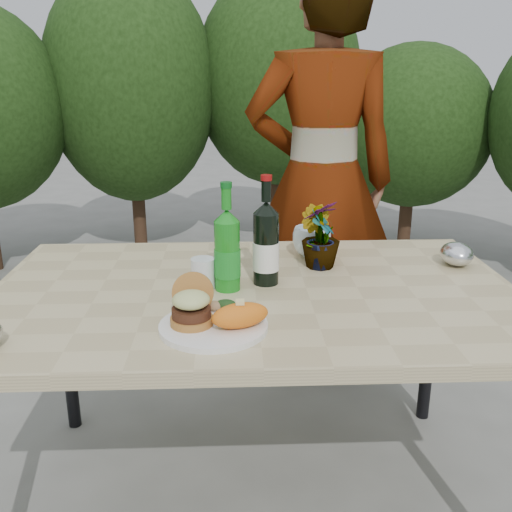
{
  "coord_description": "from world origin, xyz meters",
  "views": [
    {
      "loc": [
        -0.07,
        -1.61,
        1.38
      ],
      "look_at": [
        0.0,
        -0.08,
        0.88
      ],
      "focal_mm": 40.0,
      "sensor_mm": 36.0,
      "label": 1
    }
  ],
  "objects_px": {
    "wine_bottle": "(266,245)",
    "dinner_plate": "(214,326)",
    "person": "(321,182)",
    "patio_table": "(255,306)"
  },
  "relations": [
    {
      "from": "wine_bottle",
      "to": "dinner_plate",
      "type": "bearing_deg",
      "value": -100.79
    },
    {
      "from": "dinner_plate",
      "to": "person",
      "type": "relative_size",
      "value": 0.15
    },
    {
      "from": "dinner_plate",
      "to": "wine_bottle",
      "type": "distance_m",
      "value": 0.38
    },
    {
      "from": "dinner_plate",
      "to": "patio_table",
      "type": "bearing_deg",
      "value": 67.36
    },
    {
      "from": "patio_table",
      "to": "dinner_plate",
      "type": "relative_size",
      "value": 5.71
    },
    {
      "from": "dinner_plate",
      "to": "person",
      "type": "height_order",
      "value": "person"
    },
    {
      "from": "patio_table",
      "to": "person",
      "type": "relative_size",
      "value": 0.87
    },
    {
      "from": "patio_table",
      "to": "wine_bottle",
      "type": "height_order",
      "value": "wine_bottle"
    },
    {
      "from": "patio_table",
      "to": "wine_bottle",
      "type": "distance_m",
      "value": 0.19
    },
    {
      "from": "dinner_plate",
      "to": "person",
      "type": "bearing_deg",
      "value": 68.6
    }
  ]
}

